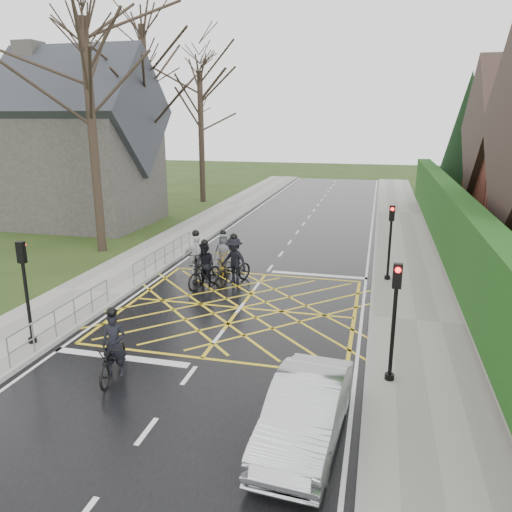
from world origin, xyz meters
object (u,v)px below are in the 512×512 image
at_px(cyclist_mid, 234,266).
at_px(car, 305,412).
at_px(cyclist_rear, 114,355).
at_px(cyclist_front, 196,261).
at_px(cyclist_back, 205,269).
at_px(cyclist_lead, 223,257).

xyz_separation_m(cyclist_mid, car, (4.34, -9.53, -0.09)).
height_order(cyclist_rear, cyclist_front, cyclist_front).
relative_size(cyclist_back, cyclist_lead, 1.00).
bearing_deg(cyclist_rear, cyclist_back, 79.31).
height_order(cyclist_rear, cyclist_mid, cyclist_mid).
bearing_deg(cyclist_mid, cyclist_lead, 145.16).
height_order(cyclist_mid, cyclist_lead, cyclist_mid).
bearing_deg(cyclist_mid, cyclist_back, -120.52).
height_order(cyclist_mid, cyclist_front, cyclist_front).
relative_size(cyclist_rear, cyclist_front, 0.94).
relative_size(cyclist_mid, car, 0.56).
relative_size(cyclist_mid, cyclist_lead, 1.12).
distance_m(cyclist_front, cyclist_lead, 1.54).
bearing_deg(cyclist_back, cyclist_rear, -68.65).
distance_m(cyclist_front, car, 11.43).
xyz_separation_m(cyclist_back, cyclist_lead, (0.05, 2.24, -0.10)).
distance_m(cyclist_rear, cyclist_mid, 8.09).
bearing_deg(cyclist_rear, cyclist_front, 84.06).
height_order(cyclist_rear, cyclist_back, cyclist_back).
bearing_deg(cyclist_front, cyclist_back, -73.59).
bearing_deg(cyclist_lead, cyclist_rear, -108.41).
distance_m(cyclist_back, cyclist_front, 1.13).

